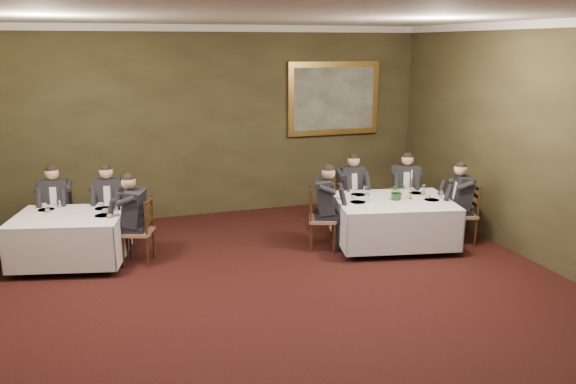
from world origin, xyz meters
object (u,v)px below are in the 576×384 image
table_second (70,236)px  chair_sec_backleft (59,230)px  chair_main_endright (462,226)px  chair_main_backright (404,211)px  diner_sec_endright (137,230)px  chair_sec_endleft (2,248)px  chair_main_endleft (321,231)px  diner_main_endleft (322,217)px  diner_sec_backleft (58,216)px  chair_main_backleft (350,213)px  diner_main_backleft (350,200)px  chair_sec_backright (112,228)px  candlestick (411,188)px  centerpiece (397,191)px  diner_main_backright (405,199)px  chair_sec_endright (139,245)px  painting (334,99)px  diner_sec_backright (111,215)px  diner_main_endright (462,213)px  table_main (393,219)px

table_second → chair_sec_backleft: (-0.22, 0.87, -0.17)m
chair_main_endright → chair_main_backright: bearing=40.8°
diner_sec_endright → chair_sec_endleft: bearing=95.8°
chair_main_endleft → diner_sec_endright: bearing=-76.4°
diner_main_endleft → diner_sec_backleft: size_ratio=1.00×
chair_main_backleft → diner_main_backleft: diner_main_backleft is taller
chair_main_endright → diner_main_backleft: bearing=66.2°
diner_sec_backleft → chair_sec_backright: bearing=175.1°
candlestick → table_second: bearing=172.1°
chair_main_endright → centerpiece: 1.28m
diner_main_backright → diner_sec_endright: 4.63m
chair_sec_endright → centerpiece: bearing=-78.0°
chair_sec_endright → painting: bearing=-42.8°
chair_main_endright → diner_sec_backleft: bearing=91.0°
chair_main_backright → centerpiece: (-0.62, -0.82, 0.63)m
diner_sec_backright → chair_main_endright: bearing=176.6°
diner_main_backright → chair_sec_backright: 5.02m
table_second → chair_main_backleft: size_ratio=1.79×
chair_main_endleft → diner_main_endright: bearing=97.3°
diner_main_endleft → painting: (1.13, 2.38, 1.62)m
chair_main_backright → candlestick: (-0.38, -0.84, 0.66)m
centerpiece → diner_main_endleft: bearing=169.2°
diner_main_endleft → candlestick: diner_main_endleft is taller
chair_sec_backleft → chair_main_backright: bearing=-179.9°
chair_sec_backleft → candlestick: candlestick is taller
diner_main_endleft → diner_main_endright: size_ratio=1.00×
chair_main_backleft → diner_main_backleft: (0.00, -0.01, 0.23)m
diner_sec_endright → chair_sec_endleft: (-1.90, 0.44, -0.23)m
chair_sec_backleft → chair_sec_endright: same height
chair_sec_backright → diner_main_backright: bearing=-173.5°
chair_sec_backright → diner_sec_backright: bearing=90.0°
chair_main_backleft → centerpiece: bearing=108.0°
table_main → chair_main_endright: size_ratio=2.07×
chair_main_backleft → diner_main_endright: size_ratio=0.74×
diner_main_endleft → chair_sec_endright: (-2.81, 0.25, -0.23)m
chair_main_endleft → diner_main_endright: (2.26, -0.46, 0.23)m
chair_main_backright → diner_main_endright: size_ratio=0.74×
chair_main_backleft → chair_main_backright: bearing=167.6°
diner_main_endleft → chair_sec_endleft: (-4.73, 0.70, -0.23)m
diner_main_backright → chair_main_endright: bearing=140.5°
diner_sec_backleft → chair_sec_backright: (0.81, -0.18, -0.23)m
table_second → diner_main_backright: 5.57m
chair_sec_backleft → diner_sec_backleft: (-0.00, -0.01, 0.23)m
diner_main_backleft → table_second: bearing=2.8°
chair_sec_endright → diner_main_backright: bearing=-67.0°
chair_sec_backright → diner_sec_endright: size_ratio=0.74×
chair_sec_endleft → centerpiece: bearing=83.8°
diner_sec_backleft → centerpiece: (5.17, -1.56, 0.40)m
table_second → diner_main_endright: 6.10m
diner_main_endleft → diner_sec_backright: same height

